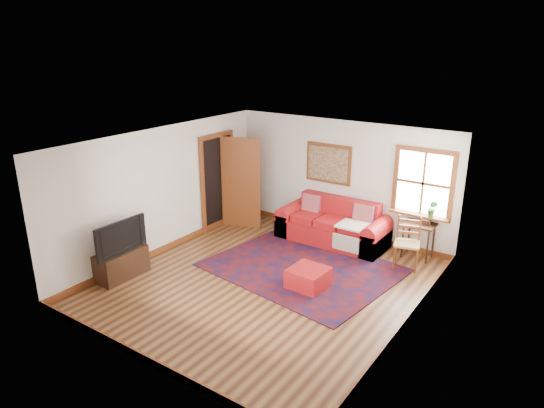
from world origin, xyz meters
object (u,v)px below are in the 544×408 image
Objects in this scene: red_ottoman at (308,278)px; side_table at (419,229)px; red_leather_sofa at (333,228)px; media_cabinet at (122,264)px; ladder_back_chair at (407,240)px.

side_table reaches higher than red_ottoman.
red_leather_sofa reaches higher than red_ottoman.
media_cabinet is at bearing -150.28° from red_ottoman.
red_leather_sofa is at bearing -172.55° from side_table.
red_leather_sofa is 1.72m from ladder_back_chair.
side_table is 0.52m from ladder_back_chair.
red_leather_sofa is 3.76× the size of red_ottoman.
red_leather_sofa is 2.12m from red_ottoman.
red_leather_sofa is 1.76m from side_table.
side_table is 0.76× the size of media_cabinet.
media_cabinet is at bearing -140.83° from ladder_back_chair.
media_cabinet is (-4.10, -3.82, -0.33)m from side_table.
media_cabinet reaches higher than red_ottoman.
red_leather_sofa is at bearing 56.61° from media_cabinet.
side_table is at bearing 43.02° from media_cabinet.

